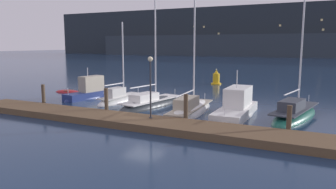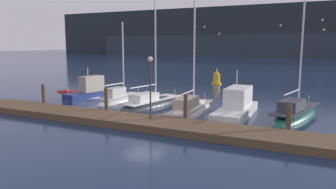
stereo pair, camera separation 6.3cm
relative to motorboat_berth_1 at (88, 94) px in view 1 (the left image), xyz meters
The scene contains 16 objects.
ground_plane 10.57m from the motorboat_berth_1, 30.00° to the right, with size 400.00×400.00×0.00m, color #192D4C.
dock 11.44m from the motorboat_berth_1, 36.91° to the right, with size 27.08×2.80×0.45m, color brown.
mooring_pile_0 5.26m from the motorboat_berth_1, 92.52° to the right, with size 0.28×0.28×1.89m, color #4C3D2D.
mooring_pile_1 7.99m from the motorboat_berth_1, 40.93° to the right, with size 0.28×0.28×1.97m, color #4C3D2D.
mooring_pile_2 13.35m from the motorboat_berth_1, 23.05° to the right, with size 0.28×0.28×1.96m, color #4C3D2D.
mooring_pile_3 19.25m from the motorboat_berth_1, 15.74° to the right, with size 0.28×0.28×1.75m, color #4C3D2D.
motorboat_berth_1 is the anchor object (origin of this frame).
sailboat_berth_2 3.82m from the motorboat_berth_1, ahead, with size 2.10×5.87×7.67m.
sailboat_berth_3 7.35m from the motorboat_berth_1, ahead, with size 3.23×7.79×11.37m.
sailboat_berth_4 11.46m from the motorboat_berth_1, 10.12° to the right, with size 2.45×8.35×11.99m.
motorboat_berth_5 14.59m from the motorboat_berth_1, ahead, with size 2.36×7.24×3.90m.
sailboat_berth_6 18.40m from the motorboat_berth_1, ahead, with size 3.34×7.99×10.05m.
channel_buoy 17.59m from the motorboat_berth_1, 64.99° to the left, with size 1.31×1.31×1.99m.
dock_lamppost 12.47m from the motorboat_berth_1, 31.71° to the right, with size 0.32×0.32×3.90m.
hillside_backdrop 120.83m from the motorboat_berth_1, 86.65° to the left, with size 240.00×23.00×20.97m.
rowboat_adrift 4.83m from the motorboat_berth_1, 155.07° to the left, with size 3.34×1.45×0.56m.
Camera 1 is at (11.20, -18.87, 5.12)m, focal length 35.00 mm.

